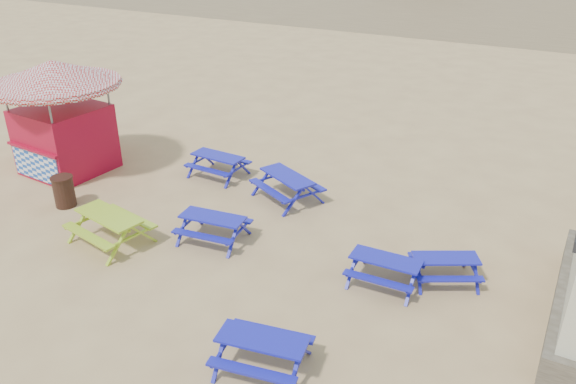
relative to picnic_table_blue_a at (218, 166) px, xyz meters
The scene contains 11 objects.
ground 5.14m from the picnic_table_blue_a, 38.89° to the right, with size 400.00×400.00×0.00m, color tan.
wet_sand 51.94m from the picnic_table_blue_a, 85.59° to the left, with size 400.00×400.00×0.00m, color olive.
picnic_table_blue_a is the anchor object (origin of this frame).
picnic_table_blue_b 2.94m from the picnic_table_blue_a, ahead, with size 2.45×2.27×0.82m.
picnic_table_blue_c 8.68m from the picnic_table_blue_a, 15.68° to the right, with size 1.98×1.86×0.65m.
picnic_table_blue_d 4.26m from the picnic_table_blue_a, 56.18° to the right, with size 1.94×1.64×0.74m.
picnic_table_blue_e 9.28m from the picnic_table_blue_a, 49.11° to the right, with size 1.98×1.71×0.73m.
picnic_table_blue_f 7.82m from the picnic_table_blue_a, 23.93° to the right, with size 1.72×1.42×0.70m.
picnic_table_yellow 4.98m from the picnic_table_blue_a, 89.72° to the right, with size 2.26×1.94×0.85m.
ice_cream_kiosk 5.64m from the picnic_table_blue_a, 156.30° to the right, with size 4.53×4.53×3.84m.
litter_bin 4.94m from the picnic_table_blue_a, 124.24° to the right, with size 0.66×0.66×0.97m.
Camera 1 is at (6.60, -10.85, 7.94)m, focal length 35.00 mm.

